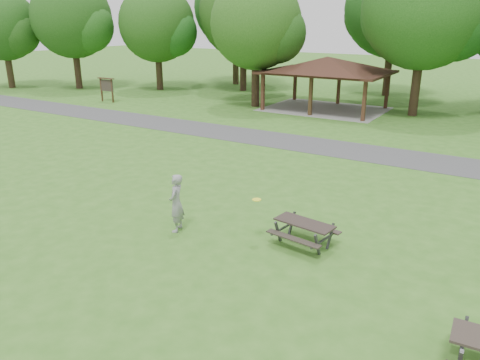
% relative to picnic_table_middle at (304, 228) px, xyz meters
% --- Properties ---
extents(ground, '(160.00, 160.00, 0.00)m').
position_rel_picnic_table_middle_xyz_m(ground, '(-3.67, -3.21, -0.55)').
color(ground, '#366D1F').
rests_on(ground, ground).
extents(asphalt_path, '(120.00, 3.20, 0.02)m').
position_rel_picnic_table_middle_xyz_m(asphalt_path, '(-3.67, 10.79, -0.54)').
color(asphalt_path, '#414143').
rests_on(asphalt_path, ground).
extents(pavilion, '(8.60, 7.01, 3.76)m').
position_rel_picnic_table_middle_xyz_m(pavilion, '(-7.67, 20.79, 2.51)').
color(pavilion, '#3B2015').
rests_on(pavilion, ground).
extents(notice_board, '(1.60, 0.30, 1.88)m').
position_rel_picnic_table_middle_xyz_m(notice_board, '(-23.67, 14.79, 0.76)').
color(notice_board, '#392115').
rests_on(notice_board, ground).
extents(tree_row_a, '(7.56, 7.20, 9.97)m').
position_rel_picnic_table_middle_xyz_m(tree_row_a, '(-31.58, 18.82, 5.60)').
color(tree_row_a, black).
rests_on(tree_row_a, ground).
extents(tree_row_b, '(7.14, 6.80, 9.28)m').
position_rel_picnic_table_middle_xyz_m(tree_row_b, '(-24.59, 22.32, 5.11)').
color(tree_row_b, black).
rests_on(tree_row_b, ground).
extents(tree_row_c, '(8.19, 7.80, 10.67)m').
position_rel_picnic_table_middle_xyz_m(tree_row_c, '(-17.58, 25.82, 5.98)').
color(tree_row_c, black).
rests_on(tree_row_c, ground).
extents(tree_row_d, '(6.93, 6.60, 9.27)m').
position_rel_picnic_table_middle_xyz_m(tree_row_d, '(-12.59, 19.32, 5.22)').
color(tree_row_d, black).
rests_on(tree_row_d, ground).
extents(tree_row_e, '(8.40, 8.00, 11.02)m').
position_rel_picnic_table_middle_xyz_m(tree_row_e, '(-1.57, 21.82, 6.23)').
color(tree_row_e, black).
rests_on(tree_row_e, ground).
extents(tree_deep_a, '(8.40, 8.00, 11.38)m').
position_rel_picnic_table_middle_xyz_m(tree_deep_a, '(-20.57, 29.32, 6.58)').
color(tree_deep_a, '#302115').
rests_on(tree_deep_a, ground).
extents(tree_deep_b, '(8.40, 8.00, 11.13)m').
position_rel_picnic_table_middle_xyz_m(tree_deep_b, '(-5.57, 29.82, 6.33)').
color(tree_deep_b, black).
rests_on(tree_deep_b, ground).
extents(tree_flank_left, '(6.72, 6.40, 8.93)m').
position_rel_picnic_table_middle_xyz_m(tree_flank_left, '(-37.59, 15.82, 4.97)').
color(tree_flank_left, '#2F2114').
rests_on(tree_flank_left, ground).
extents(picnic_table_middle, '(1.91, 1.62, 0.75)m').
position_rel_picnic_table_middle_xyz_m(picnic_table_middle, '(0.00, 0.00, 0.00)').
color(picnic_table_middle, black).
rests_on(picnic_table_middle, ground).
extents(frisbee_in_flight, '(0.27, 0.27, 0.02)m').
position_rel_picnic_table_middle_xyz_m(frisbee_in_flight, '(-1.27, -0.57, 0.80)').
color(frisbee_in_flight, '#FFF928').
rests_on(frisbee_in_flight, ground).
extents(frisbee_thrower, '(0.64, 0.78, 1.84)m').
position_rel_picnic_table_middle_xyz_m(frisbee_thrower, '(-3.78, -1.15, 0.37)').
color(frisbee_thrower, gray).
rests_on(frisbee_thrower, ground).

